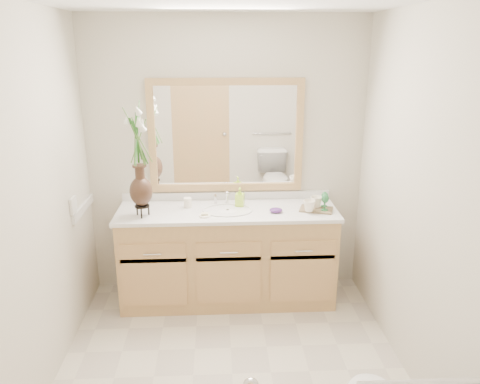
{
  "coord_description": "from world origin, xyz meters",
  "views": [
    {
      "loc": [
        -0.08,
        -2.67,
        2.16
      ],
      "look_at": [
        0.09,
        0.65,
        1.1
      ],
      "focal_mm": 35.0,
      "sensor_mm": 36.0,
      "label": 1
    }
  ],
  "objects": [
    {
      "name": "flower_vase",
      "position": [
        -0.69,
        0.9,
        1.43
      ],
      "size": [
        0.21,
        0.21,
        0.88
      ],
      "rotation": [
        0.0,
        0.0,
        0.34
      ],
      "color": "black",
      "rests_on": "counter"
    },
    {
      "name": "sink",
      "position": [
        0.0,
        1.0,
        0.78
      ],
      "size": [
        0.38,
        0.34,
        0.23
      ],
      "color": "white",
      "rests_on": "counter"
    },
    {
      "name": "mug_right",
      "position": [
        0.75,
        1.0,
        0.89
      ],
      "size": [
        0.12,
        0.12,
        0.1
      ],
      "primitive_type": "imported",
      "rotation": [
        0.0,
        0.0,
        0.29
      ],
      "color": "white",
      "rests_on": "tray"
    },
    {
      "name": "wall_back",
      "position": [
        0.0,
        1.3,
        1.2
      ],
      "size": [
        2.4,
        0.02,
        2.4
      ],
      "primitive_type": "cube",
      "color": "beige",
      "rests_on": "floor"
    },
    {
      "name": "mug_left",
      "position": [
        0.67,
        0.91,
        0.89
      ],
      "size": [
        0.12,
        0.12,
        0.1
      ],
      "primitive_type": "imported",
      "rotation": [
        0.0,
        0.0,
        0.28
      ],
      "color": "white",
      "rests_on": "tray"
    },
    {
      "name": "vanity",
      "position": [
        0.0,
        1.01,
        0.4
      ],
      "size": [
        1.8,
        0.55,
        0.8
      ],
      "color": "tan",
      "rests_on": "floor"
    },
    {
      "name": "goblet_front",
      "position": [
        0.8,
        0.93,
        0.94
      ],
      "size": [
        0.06,
        0.06,
        0.14
      ],
      "color": "#246D37",
      "rests_on": "tray"
    },
    {
      "name": "wall_left",
      "position": [
        -1.2,
        0.0,
        1.2
      ],
      "size": [
        0.02,
        2.6,
        2.4
      ],
      "primitive_type": "cube",
      "color": "beige",
      "rests_on": "floor"
    },
    {
      "name": "goblet_back",
      "position": [
        0.82,
        1.02,
        0.93
      ],
      "size": [
        0.06,
        0.06,
        0.13
      ],
      "color": "#246D37",
      "rests_on": "tray"
    },
    {
      "name": "purple_dish",
      "position": [
        0.4,
        0.93,
        0.85
      ],
      "size": [
        0.13,
        0.12,
        0.04
      ],
      "primitive_type": "ellipsoid",
      "rotation": [
        0.0,
        0.0,
        -0.34
      ],
      "color": "#4B246D",
      "rests_on": "counter"
    },
    {
      "name": "soap_dish",
      "position": [
        -0.19,
        0.86,
        0.84
      ],
      "size": [
        0.09,
        0.09,
        0.03
      ],
      "color": "white",
      "rests_on": "counter"
    },
    {
      "name": "tray",
      "position": [
        0.74,
        0.97,
        0.84
      ],
      "size": [
        0.31,
        0.25,
        0.01
      ],
      "primitive_type": "cube",
      "rotation": [
        0.0,
        0.0,
        -0.31
      ],
      "color": "brown",
      "rests_on": "counter"
    },
    {
      "name": "wall_right",
      "position": [
        1.2,
        0.0,
        1.2
      ],
      "size": [
        0.02,
        2.6,
        2.4
      ],
      "primitive_type": "cube",
      "color": "beige",
      "rests_on": "floor"
    },
    {
      "name": "mirror",
      "position": [
        0.0,
        1.28,
        1.41
      ],
      "size": [
        1.32,
        0.04,
        0.97
      ],
      "color": "white",
      "rests_on": "wall_back"
    },
    {
      "name": "soap_bottle",
      "position": [
        0.11,
        1.11,
        0.9
      ],
      "size": [
        0.08,
        0.08,
        0.14
      ],
      "primitive_type": "imported",
      "rotation": [
        0.0,
        0.0,
        -0.24
      ],
      "color": "#B2E936",
      "rests_on": "counter"
    },
    {
      "name": "counter",
      "position": [
        0.0,
        1.01,
        0.82
      ],
      "size": [
        1.84,
        0.57,
        0.03
      ],
      "primitive_type": "cube",
      "color": "white",
      "rests_on": "vanity"
    },
    {
      "name": "switch_plate",
      "position": [
        -1.19,
        0.76,
        0.98
      ],
      "size": [
        0.02,
        0.12,
        0.12
      ],
      "primitive_type": "cube",
      "color": "white",
      "rests_on": "wall_left"
    },
    {
      "name": "wall_front",
      "position": [
        0.0,
        -1.3,
        1.2
      ],
      "size": [
        2.4,
        0.02,
        2.4
      ],
      "primitive_type": "cube",
      "color": "beige",
      "rests_on": "floor"
    },
    {
      "name": "grab_bar",
      "position": [
        0.7,
        -1.27,
        0.95
      ],
      "size": [
        0.55,
        0.03,
        0.03
      ],
      "primitive_type": "cylinder",
      "rotation": [
        0.0,
        1.57,
        0.0
      ],
      "color": "silver",
      "rests_on": "wall_front"
    },
    {
      "name": "floor",
      "position": [
        0.0,
        0.0,
        0.0
      ],
      "size": [
        2.6,
        2.6,
        0.0
      ],
      "primitive_type": "plane",
      "color": "#BDB2A1",
      "rests_on": "ground"
    },
    {
      "name": "tumbler",
      "position": [
        -0.34,
        1.09,
        0.87
      ],
      "size": [
        0.07,
        0.07,
        0.08
      ],
      "primitive_type": "cylinder",
      "color": "white",
      "rests_on": "counter"
    }
  ]
}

